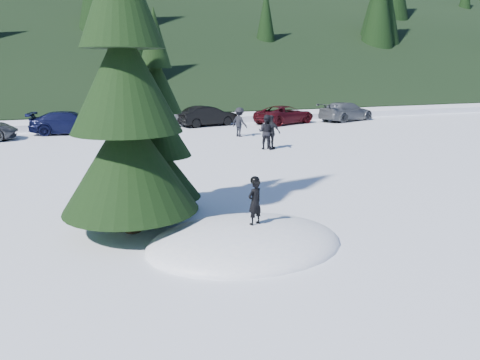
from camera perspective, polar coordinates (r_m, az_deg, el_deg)
name	(u,v)px	position (r m, az deg, el deg)	size (l,w,h in m)	color
ground	(245,245)	(10.59, 0.62, -7.87)	(200.00, 200.00, 0.00)	white
snow_mound	(245,245)	(10.59, 0.62, -7.87)	(4.48, 3.52, 0.96)	white
spruce_tall	(125,92)	(11.04, -13.82, 10.32)	(3.20, 3.20, 8.60)	black
spruce_short	(158,136)	(12.70, -9.93, 5.37)	(2.20, 2.20, 5.37)	black
child_skier	(255,202)	(10.28, 1.81, -2.71)	(0.37, 0.24, 1.02)	black
adult_0	(266,132)	(22.69, 3.22, 5.86)	(0.81, 0.63, 1.67)	black
adult_1	(271,132)	(22.73, 3.82, 5.84)	(0.97, 0.40, 1.65)	black
adult_2	(240,122)	(26.86, -0.05, 7.07)	(1.07, 0.62, 1.66)	black
car_3	(70,123)	(29.72, -19.97, 6.58)	(1.88, 4.62, 1.34)	black
car_4	(159,116)	(31.82, -9.82, 7.72)	(1.74, 4.32, 1.47)	#999DA1
car_5	(208,116)	(31.96, -3.96, 7.80)	(1.43, 4.10, 1.35)	black
car_6	(285,115)	(33.29, 5.48, 7.93)	(2.11, 4.58, 1.27)	#3B0A10
car_7	(346,111)	(35.88, 12.80, 8.15)	(1.93, 4.75, 1.38)	#55595D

